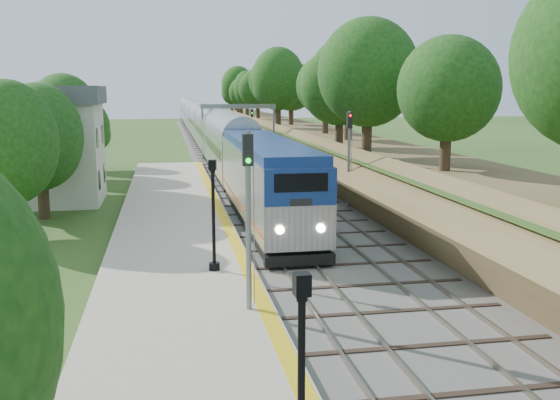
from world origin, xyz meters
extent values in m
plane|color=#2D4C19|center=(0.00, 0.00, 0.00)|extent=(320.00, 320.00, 0.00)
cube|color=#4C4944|center=(2.00, 60.00, 0.06)|extent=(9.50, 170.00, 0.12)
cube|color=gray|center=(-0.72, 60.00, 0.20)|extent=(0.08, 170.00, 0.16)
cube|color=gray|center=(0.72, 60.00, 0.20)|extent=(0.08, 170.00, 0.16)
cube|color=gray|center=(3.28, 60.00, 0.20)|extent=(0.08, 170.00, 0.16)
cube|color=gray|center=(4.72, 60.00, 0.20)|extent=(0.08, 170.00, 0.16)
cube|color=#A99E88|center=(-5.20, 16.00, 0.19)|extent=(6.40, 68.00, 0.38)
cube|color=gold|center=(-2.35, 16.00, 0.39)|extent=(0.55, 68.00, 0.01)
cube|color=brown|center=(11.50, 60.00, 1.50)|extent=(9.00, 170.00, 3.00)
cube|color=brown|center=(7.60, 60.00, 1.30)|extent=(4.47, 170.00, 4.54)
cylinder|color=#332316|center=(10.00, 10.00, 4.31)|extent=(0.60, 0.60, 2.62)
sphere|color=#133A0F|center=(10.00, 10.00, 7.88)|extent=(5.70, 5.70, 5.70)
cylinder|color=#332316|center=(10.00, 60.00, 4.31)|extent=(0.60, 0.60, 2.62)
sphere|color=#133A0F|center=(10.00, 60.00, 7.88)|extent=(5.70, 5.70, 5.70)
cylinder|color=#332316|center=(10.00, 110.00, 4.31)|extent=(0.60, 0.60, 2.62)
sphere|color=#133A0F|center=(10.00, 110.00, 7.88)|extent=(5.70, 5.70, 5.70)
cube|color=beige|center=(-14.00, 30.00, 3.40)|extent=(8.00, 6.00, 6.80)
cube|color=#4E5156|center=(-14.00, 30.00, 7.40)|extent=(8.60, 6.60, 1.20)
cube|color=black|center=(-9.99, 28.20, 1.80)|extent=(0.05, 1.10, 1.30)
cube|color=black|center=(-9.99, 31.80, 1.80)|extent=(0.05, 1.10, 1.30)
cube|color=black|center=(-9.99, 28.20, 4.60)|extent=(0.05, 1.10, 1.30)
cube|color=black|center=(-9.99, 31.80, 4.60)|extent=(0.05, 1.10, 1.30)
cylinder|color=slate|center=(-1.50, 55.00, 3.10)|extent=(0.24, 0.24, 6.20)
cylinder|color=slate|center=(6.50, 55.00, 3.10)|extent=(0.24, 0.24, 6.20)
cube|color=slate|center=(2.50, 55.00, 5.95)|extent=(8.40, 0.25, 0.50)
cube|color=black|center=(0.00, 54.85, 5.20)|extent=(0.30, 0.20, 0.90)
cube|color=black|center=(4.00, 54.85, 5.20)|extent=(0.30, 0.20, 0.90)
cylinder|color=#332316|center=(-12.00, 26.00, 1.22)|extent=(0.60, 0.60, 2.45)
sphere|color=#133A0F|center=(-12.00, 26.00, 4.55)|extent=(5.32, 5.32, 5.32)
cylinder|color=#332316|center=(-12.00, 42.00, 1.22)|extent=(0.60, 0.60, 2.45)
sphere|color=#133A0F|center=(-12.00, 42.00, 4.55)|extent=(5.32, 5.32, 5.32)
cube|color=black|center=(0.00, 20.10, 0.59)|extent=(2.89, 18.12, 0.63)
cube|color=#B7BAC1|center=(0.00, 20.10, 2.69)|extent=(3.15, 18.88, 3.57)
cube|color=navy|center=(0.00, 20.10, 4.71)|extent=(3.02, 18.12, 0.46)
cube|color=navy|center=(0.00, 10.63, 3.69)|extent=(3.12, 0.10, 1.57)
cube|color=black|center=(0.00, 10.59, 3.90)|extent=(2.31, 0.06, 0.79)
cube|color=#AE2C10|center=(0.00, 20.10, 1.49)|extent=(3.17, 18.50, 0.10)
cube|color=#B7BAC1|center=(0.00, 40.63, 2.33)|extent=(3.15, 20.98, 4.09)
cube|color=#B7BAC1|center=(0.00, 62.21, 2.33)|extent=(3.15, 20.98, 4.09)
cube|color=#B7BAC1|center=(0.00, 83.78, 2.33)|extent=(3.15, 20.98, 4.09)
cube|color=#B7BAC1|center=(0.00, 105.36, 2.33)|extent=(3.15, 20.98, 4.09)
cube|color=#B7BAC1|center=(0.00, 126.94, 2.33)|extent=(3.15, 20.98, 4.09)
cube|color=#B7BAC1|center=(0.00, 148.52, 2.33)|extent=(3.15, 20.98, 4.09)
cylinder|color=black|center=(-3.33, -4.77, 2.41)|extent=(0.14, 0.14, 3.77)
cube|color=black|center=(-3.33, -4.77, 4.49)|extent=(0.29, 0.29, 0.39)
cube|color=silver|center=(-3.33, -4.77, 4.49)|extent=(0.21, 0.21, 0.29)
cylinder|color=black|center=(-3.70, 10.34, 0.53)|extent=(0.45, 0.45, 0.31)
cylinder|color=black|center=(-3.70, 10.34, 2.54)|extent=(0.14, 0.14, 4.01)
cube|color=black|center=(-3.70, 10.34, 4.76)|extent=(0.35, 0.35, 0.41)
cube|color=silver|center=(-3.70, 10.34, 4.76)|extent=(0.25, 0.25, 0.31)
cylinder|color=slate|center=(-2.90, 5.49, 3.40)|extent=(0.19, 0.19, 6.04)
cube|color=black|center=(-2.90, 5.49, 5.79)|extent=(0.35, 0.23, 1.04)
cylinder|color=#0CE526|center=(-2.90, 5.35, 5.79)|extent=(0.17, 0.06, 0.17)
cylinder|color=slate|center=(6.20, 24.42, 3.26)|extent=(0.18, 0.18, 6.27)
cube|color=black|center=(6.20, 24.42, 5.78)|extent=(0.34, 0.22, 1.01)
cylinder|color=#FF0C0C|center=(6.20, 24.29, 5.78)|extent=(0.16, 0.06, 0.16)
camera|label=1|loc=(-5.50, -14.61, 7.71)|focal=40.00mm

